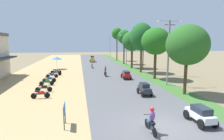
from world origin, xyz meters
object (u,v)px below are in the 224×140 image
parked_motorbike_third (47,82)px  streetlamp_far (110,45)px  parked_motorbike_sixth (56,72)px  streetlamp_mid (126,48)px  median_tree_sixth (117,34)px  motorbike_ahead_second (105,71)px  streetlamp_near (168,48)px  car_van_yellow (92,59)px  parked_motorbike_fifth (52,75)px  median_tree_nearest (187,45)px  parked_motorbike_second (44,88)px  vendor_umbrella (57,58)px  parked_motorbike_nearest (41,93)px  motorbike_foreground_rider (151,120)px  car_sedan_white (200,114)px  car_sedan_red (126,74)px  median_tree_fourth (132,41)px  median_tree_fifth (124,37)px  median_tree_third (142,37)px  median_tree_second (156,41)px  street_signboard (64,111)px  parked_motorbike_seventh (56,71)px  car_hatchback_charcoal (144,89)px  motorbike_ahead_third (92,65)px  parked_motorbike_fourth (49,79)px  utility_pole_far (143,46)px

parked_motorbike_third → streetlamp_far: 43.74m
parked_motorbike_sixth → streetlamp_mid: 18.59m
median_tree_sixth → motorbike_ahead_second: size_ratio=5.28×
streetlamp_near → motorbike_ahead_second: bearing=132.6°
parked_motorbike_sixth → car_van_yellow: car_van_yellow is taller
parked_motorbike_fifth → median_tree_nearest: 19.61m
parked_motorbike_second → vendor_umbrella: 17.65m
parked_motorbike_nearest → parked_motorbike_third: bearing=93.2°
median_tree_nearest → parked_motorbike_nearest: bearing=175.9°
parked_motorbike_nearest → parked_motorbike_fifth: bearing=91.9°
streetlamp_far → median_tree_sixth: bearing=-89.7°
parked_motorbike_nearest → motorbike_foreground_rider: motorbike_foreground_rider is taller
car_sedan_white → car_sedan_red: bearing=94.0°
median_tree_fourth → streetlamp_near: size_ratio=0.94×
median_tree_fifth → median_tree_fourth: bearing=-90.4°
median_tree_sixth → streetlamp_near: size_ratio=1.17×
car_van_yellow → parked_motorbike_second: bearing=-104.0°
parked_motorbike_second → median_tree_third: size_ratio=0.20×
median_tree_second → median_tree_third: 6.12m
streetlamp_near → car_sedan_red: (-4.08, 4.82, -3.97)m
street_signboard → median_tree_fifth: bearing=70.0°
streetlamp_near → car_sedan_red: bearing=130.2°
parked_motorbike_seventh → vendor_umbrella: size_ratio=0.71×
parked_motorbike_fifth → median_tree_sixth: 29.24m
parked_motorbike_second → streetlamp_far: streetlamp_far is taller
parked_motorbike_sixth → median_tree_fourth: 16.81m
median_tree_nearest → median_tree_sixth: size_ratio=0.76×
median_tree_sixth → streetlamp_far: size_ratio=1.30×
car_hatchback_charcoal → motorbike_ahead_third: (-3.90, 21.23, -0.17)m
parked_motorbike_fourth → car_hatchback_charcoal: size_ratio=0.90×
median_tree_third → median_tree_fourth: 5.71m
median_tree_nearest → median_tree_fourth: size_ratio=0.94×
parked_motorbike_seventh → median_tree_fifth: size_ratio=0.21×
parked_motorbike_fifth → median_tree_fourth: median_tree_fourth is taller
parked_motorbike_sixth → streetlamp_near: size_ratio=0.22×
vendor_umbrella → utility_pole_far: utility_pole_far is taller
parked_motorbike_sixth → median_tree_second: bearing=-19.7°
utility_pole_far → parked_motorbike_third: bearing=-144.3°
motorbike_ahead_second → motorbike_ahead_third: motorbike_ahead_second is taller
parked_motorbike_nearest → parked_motorbike_sixth: bearing=90.1°
parked_motorbike_nearest → median_tree_second: median_tree_second is taller
motorbike_foreground_rider → motorbike_ahead_third: bearing=93.0°
vendor_umbrella → median_tree_second: size_ratio=0.34×
parked_motorbike_nearest → motorbike_ahead_third: (6.41, 20.56, 0.02)m
median_tree_third → utility_pole_far: bearing=66.2°
parked_motorbike_second → streetlamp_near: (14.74, 0.59, 4.16)m
parked_motorbike_fifth → car_van_yellow: (7.61, 21.32, 0.47)m
parked_motorbike_third → parked_motorbike_fifth: size_ratio=1.00×
streetlamp_near → car_hatchback_charcoal: (-4.32, -3.67, -3.96)m
parked_motorbike_second → car_sedan_red: bearing=26.9°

